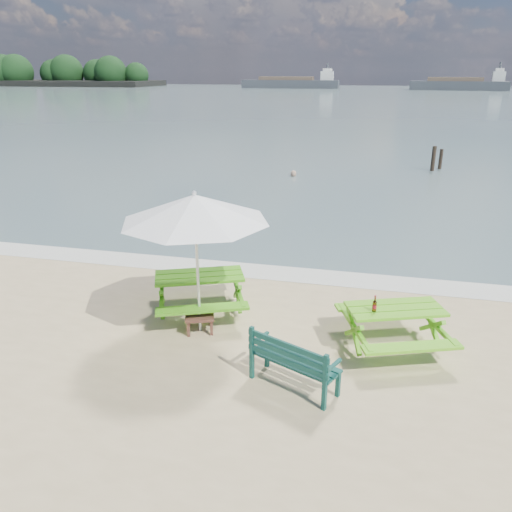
% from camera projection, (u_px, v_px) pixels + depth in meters
% --- Properties ---
extents(sea, '(300.00, 300.00, 0.00)m').
position_uv_depth(sea, '(370.00, 98.00, 84.92)').
color(sea, slate).
rests_on(sea, ground).
extents(foam_strip, '(22.00, 0.90, 0.01)m').
position_uv_depth(foam_strip, '(293.00, 274.00, 11.61)').
color(foam_strip, silver).
rests_on(foam_strip, ground).
extents(island_headland, '(90.00, 22.00, 7.60)m').
position_uv_depth(island_headland, '(20.00, 75.00, 157.72)').
color(island_headland, black).
rests_on(island_headland, ground).
extents(picnic_table_left, '(2.26, 2.36, 0.80)m').
position_uv_depth(picnic_table_left, '(200.00, 294.00, 9.68)').
color(picnic_table_left, '#449516').
rests_on(picnic_table_left, ground).
extents(picnic_table_right, '(2.09, 2.20, 0.75)m').
position_uv_depth(picnic_table_right, '(393.00, 328.00, 8.45)').
color(picnic_table_right, '#61BB1C').
rests_on(picnic_table_right, ground).
extents(park_bench, '(1.44, 0.98, 0.85)m').
position_uv_depth(park_bench, '(294.00, 371.00, 7.42)').
color(park_bench, '#0E3D36').
rests_on(park_bench, ground).
extents(side_table, '(0.66, 0.66, 0.33)m').
position_uv_depth(side_table, '(200.00, 322.00, 9.07)').
color(side_table, brown).
rests_on(side_table, ground).
extents(patio_umbrella, '(3.28, 3.28, 2.54)m').
position_uv_depth(patio_umbrella, '(195.00, 208.00, 8.33)').
color(patio_umbrella, silver).
rests_on(patio_umbrella, ground).
extents(beer_bottle, '(0.07, 0.07, 0.27)m').
position_uv_depth(beer_bottle, '(374.00, 306.00, 8.16)').
color(beer_bottle, brown).
rests_on(beer_bottle, picnic_table_right).
extents(swimmer, '(0.61, 0.43, 1.57)m').
position_uv_depth(swimmer, '(293.00, 187.00, 22.66)').
color(swimmer, tan).
rests_on(swimmer, ground).
extents(mooring_pilings, '(0.58, 0.78, 1.36)m').
position_uv_depth(mooring_pilings, '(436.00, 161.00, 23.66)').
color(mooring_pilings, black).
rests_on(mooring_pilings, ground).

